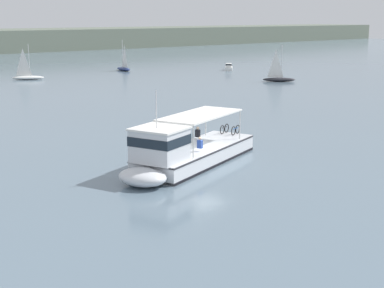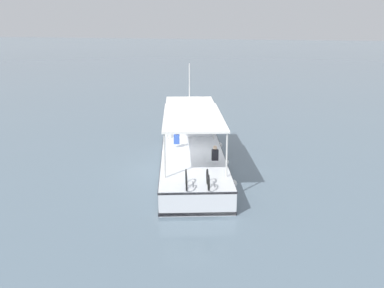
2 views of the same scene
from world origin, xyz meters
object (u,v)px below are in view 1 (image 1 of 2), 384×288
Objects in this scene: sailboat_near_port at (279,78)px; motorboat_far_left at (229,67)px; sailboat_outer_anchorage at (28,76)px; sailboat_mid_channel at (124,68)px; ferry_main at (184,153)px.

motorboat_far_left is at bearing 68.58° from sailboat_near_port.
sailboat_outer_anchorage is at bearing 135.59° from sailboat_near_port.
ferry_main is at bearing -120.60° from sailboat_mid_channel.
sailboat_mid_channel is 30.56m from sailboat_near_port.
ferry_main is 2.41× the size of sailboat_mid_channel.
sailboat_mid_channel is at bearing 59.40° from ferry_main.
ferry_main is at bearing -145.37° from sailboat_near_port.
sailboat_near_port reaches higher than motorboat_far_left.
ferry_main reaches higher than motorboat_far_left.
sailboat_near_port is (27.20, -26.65, 0.00)m from sailboat_outer_anchorage.
sailboat_outer_anchorage is at bearing 165.78° from motorboat_far_left.
sailboat_mid_channel is 18.77m from motorboat_far_left.
sailboat_near_port is at bearing -111.42° from motorboat_far_left.
sailboat_mid_channel is 1.55× the size of motorboat_far_left.
sailboat_mid_channel is (19.51, 2.93, 0.00)m from sailboat_outer_anchorage.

